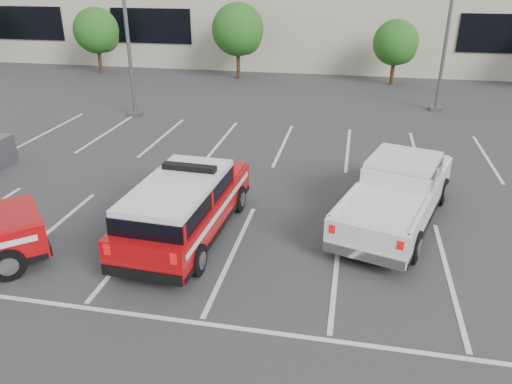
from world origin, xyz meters
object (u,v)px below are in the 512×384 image
(tree_mid_left, at_px, (239,31))
(tree_mid_right, at_px, (397,44))
(light_pole_mid, at_px, (451,5))
(fire_chief_suv, at_px, (185,211))
(tree_left, at_px, (98,32))
(light_pole_left, at_px, (125,7))
(white_pickup, at_px, (396,199))

(tree_mid_left, bearing_deg, tree_mid_right, -0.00)
(light_pole_mid, distance_m, fire_chief_suv, 18.07)
(tree_left, height_order, light_pole_left, light_pole_left)
(tree_left, xyz_separation_m, light_pole_mid, (21.91, -6.05, 2.41))
(tree_mid_left, xyz_separation_m, tree_mid_right, (10.00, -0.00, -0.54))
(tree_left, xyz_separation_m, tree_mid_right, (20.00, -0.00, -0.27))
(white_pickup, bearing_deg, light_pole_mid, 95.22)
(tree_mid_left, height_order, fire_chief_suv, tree_mid_left)
(tree_left, bearing_deg, white_pickup, -45.28)
(light_pole_mid, height_order, fire_chief_suv, light_pole_mid)
(light_pole_left, bearing_deg, white_pickup, -37.20)
(light_pole_left, distance_m, fire_chief_suv, 13.80)
(light_pole_left, bearing_deg, tree_mid_right, 37.50)
(light_pole_mid, bearing_deg, tree_mid_left, 153.08)
(tree_left, relative_size, white_pickup, 0.69)
(tree_mid_left, xyz_separation_m, fire_chief_suv, (3.44, -21.39, -2.24))
(tree_left, relative_size, tree_mid_right, 1.11)
(white_pickup, bearing_deg, light_pole_left, 159.84)
(white_pickup, bearing_deg, fire_chief_suv, -142.98)
(light_pole_left, height_order, white_pickup, light_pole_left)
(light_pole_left, bearing_deg, light_pole_mid, 14.93)
(light_pole_mid, bearing_deg, white_pickup, -101.82)
(tree_mid_left, distance_m, light_pole_left, 10.73)
(tree_mid_left, height_order, white_pickup, tree_mid_left)
(tree_mid_right, height_order, light_pole_mid, light_pole_mid)
(light_pole_left, relative_size, white_pickup, 1.61)
(tree_left, distance_m, light_pole_left, 12.43)
(tree_left, bearing_deg, fire_chief_suv, -57.87)
(tree_mid_left, bearing_deg, white_pickup, -64.70)
(tree_left, relative_size, light_pole_mid, 0.43)
(tree_left, distance_m, fire_chief_suv, 25.34)
(fire_chief_suv, height_order, white_pickup, fire_chief_suv)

